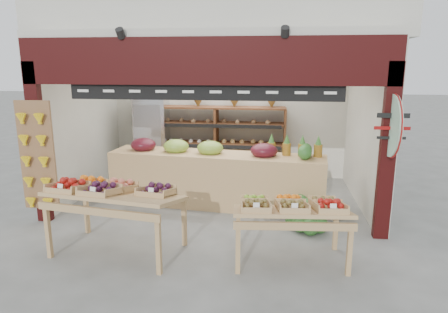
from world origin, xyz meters
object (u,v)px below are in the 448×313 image
refrigerator (153,138)px  cardboard_stack (137,181)px  display_table_left (110,192)px  display_table_right (291,208)px  back_shelving (216,129)px  mid_counter (215,177)px  watermelon_pile (306,217)px

refrigerator → cardboard_stack: (0.02, -1.23, -0.67)m
display_table_left → display_table_right: bearing=-0.5°
back_shelving → display_table_right: (1.57, -3.87, -0.39)m
refrigerator → display_table_left: (0.56, -3.81, -0.06)m
back_shelving → cardboard_stack: bearing=-139.2°
cardboard_stack → mid_counter: (1.73, -0.54, 0.29)m
back_shelving → watermelon_pile: (1.87, -2.76, -0.95)m
display_table_left → cardboard_stack: bearing=102.0°
refrigerator → cardboard_stack: refrigerator is taller
display_table_left → display_table_right: 2.51m
mid_counter → cardboard_stack: bearing=162.6°
cardboard_stack → display_table_right: bearing=-40.4°
refrigerator → display_table_left: size_ratio=0.98×
back_shelving → display_table_left: (-0.93, -3.85, -0.29)m
back_shelving → display_table_left: size_ratio=1.67×
back_shelving → cardboard_stack: back_shelving is taller
mid_counter → watermelon_pile: bearing=-30.1°
cardboard_stack → watermelon_pile: 3.67m
refrigerator → mid_counter: bearing=-50.0°
cardboard_stack → mid_counter: mid_counter is taller
back_shelving → watermelon_pile: size_ratio=4.57×
refrigerator → display_table_right: refrigerator is taller
watermelon_pile → display_table_left: bearing=-158.8°
back_shelving → refrigerator: (-1.50, -0.04, -0.23)m
watermelon_pile → refrigerator: bearing=141.1°
mid_counter → display_table_left: 2.37m
watermelon_pile → display_table_right: bearing=-105.2°
refrigerator → mid_counter: refrigerator is taller
mid_counter → display_table_left: mid_counter is taller
cardboard_stack → display_table_right: display_table_right is taller
display_table_right → watermelon_pile: size_ratio=2.29×
mid_counter → display_table_left: size_ratio=2.14×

